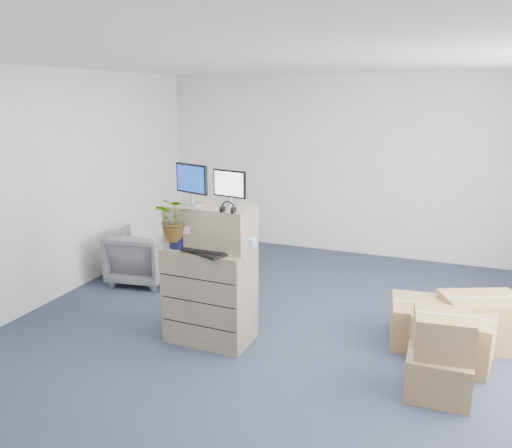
% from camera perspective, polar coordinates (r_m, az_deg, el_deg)
% --- Properties ---
extents(ground, '(7.00, 7.00, 0.00)m').
position_cam_1_polar(ground, '(5.14, 2.04, -14.41)').
color(ground, '#252B42').
rests_on(ground, ground).
extents(wall_back, '(6.00, 0.02, 2.80)m').
position_cam_1_polar(wall_back, '(7.97, 10.52, 6.55)').
color(wall_back, silver).
rests_on(wall_back, ground).
extents(filing_cabinet_lower, '(0.87, 0.55, 1.00)m').
position_cam_1_polar(filing_cabinet_lower, '(5.19, -5.27, -8.02)').
color(filing_cabinet_lower, '#82725A').
rests_on(filing_cabinet_lower, ground).
extents(filing_cabinet_upper, '(0.87, 0.45, 0.43)m').
position_cam_1_polar(filing_cabinet_upper, '(5.00, -5.21, -0.27)').
color(filing_cabinet_upper, '#82725A').
rests_on(filing_cabinet_upper, filing_cabinet_lower).
extents(monitor_left, '(0.40, 0.22, 0.41)m').
position_cam_1_polar(monitor_left, '(4.98, -7.37, 4.80)').
color(monitor_left, '#99999E').
rests_on(monitor_left, filing_cabinet_upper).
extents(monitor_right, '(0.37, 0.18, 0.36)m').
position_cam_1_polar(monitor_right, '(4.82, -3.05, 4.30)').
color(monitor_right, '#99999E').
rests_on(monitor_right, filing_cabinet_upper).
extents(headphones, '(0.14, 0.02, 0.14)m').
position_cam_1_polar(headphones, '(4.65, -3.23, 1.83)').
color(headphones, black).
rests_on(headphones, filing_cabinet_upper).
extents(keyboard, '(0.55, 0.38, 0.03)m').
position_cam_1_polar(keyboard, '(4.88, -5.95, -3.14)').
color(keyboard, black).
rests_on(keyboard, filing_cabinet_lower).
extents(mouse, '(0.10, 0.07, 0.03)m').
position_cam_1_polar(mouse, '(4.76, -2.71, -3.50)').
color(mouse, silver).
rests_on(mouse, filing_cabinet_lower).
extents(water_bottle, '(0.06, 0.06, 0.22)m').
position_cam_1_polar(water_bottle, '(4.98, -3.98, -1.53)').
color(water_bottle, gray).
rests_on(water_bottle, filing_cabinet_lower).
extents(phone_dock, '(0.06, 0.05, 0.13)m').
position_cam_1_polar(phone_dock, '(5.06, -5.55, -2.14)').
color(phone_dock, silver).
rests_on(phone_dock, filing_cabinet_lower).
extents(external_drive, '(0.18, 0.14, 0.05)m').
position_cam_1_polar(external_drive, '(4.98, -1.76, -2.54)').
color(external_drive, black).
rests_on(external_drive, filing_cabinet_lower).
extents(tissue_box, '(0.22, 0.12, 0.08)m').
position_cam_1_polar(tissue_box, '(4.89, -1.32, -2.03)').
color(tissue_box, '#429FE3').
rests_on(tissue_box, external_drive).
extents(potted_plant, '(0.49, 0.53, 0.43)m').
position_cam_1_polar(potted_plant, '(4.97, -9.03, -0.12)').
color(potted_plant, '#96B08D').
rests_on(potted_plant, filing_cabinet_lower).
extents(office_chair, '(0.85, 0.81, 0.78)m').
position_cam_1_polar(office_chair, '(6.96, -12.97, -3.34)').
color(office_chair, slate).
rests_on(office_chair, ground).
extents(cardboard_boxes, '(1.34, 1.65, 0.74)m').
position_cam_1_polar(cardboard_boxes, '(5.26, 21.41, -11.51)').
color(cardboard_boxes, olive).
rests_on(cardboard_boxes, ground).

